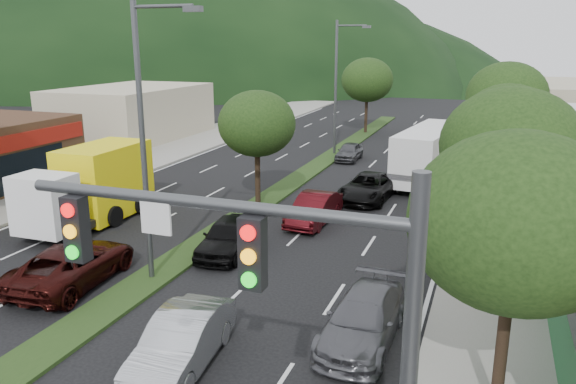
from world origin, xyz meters
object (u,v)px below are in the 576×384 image
at_px(tree_r_a, 516,222).
at_px(tree_r_e, 505,88).
at_px(tree_r_d, 507,96).
at_px(streetlight_mid, 338,82).
at_px(motorhome, 429,154).
at_px(sedan_silver, 182,342).
at_px(car_queue_a, 228,236).
at_px(car_queue_e, 349,152).
at_px(car_queue_d, 368,187).
at_px(box_truck, 94,188).
at_px(tree_r_b, 511,147).
at_px(streetlight_near, 147,130).
at_px(tree_med_far, 367,80).
at_px(tree_r_c, 508,124).
at_px(tree_med_near, 257,124).
at_px(car_queue_c, 314,209).
at_px(car_queue_b, 363,319).
at_px(suv_maroon, 73,264).
at_px(traffic_signal, 298,326).

xyz_separation_m(tree_r_a, tree_r_e, (0.00, 36.00, 0.07)).
relative_size(tree_r_d, streetlight_mid, 0.72).
height_order(tree_r_e, motorhome, tree_r_e).
bearing_deg(sedan_silver, car_queue_a, 101.24).
relative_size(car_queue_e, motorhome, 0.42).
bearing_deg(car_queue_d, box_truck, -139.69).
bearing_deg(tree_r_b, streetlight_near, -161.27).
bearing_deg(streetlight_mid, tree_med_far, 91.07).
distance_m(tree_r_c, streetlight_near, 16.85).
height_order(tree_med_near, streetlight_mid, streetlight_mid).
distance_m(tree_r_c, motorhome, 8.35).
xyz_separation_m(tree_r_b, tree_r_d, (0.00, 18.00, 0.14)).
height_order(streetlight_mid, car_queue_a, streetlight_mid).
bearing_deg(motorhome, car_queue_e, 149.63).
height_order(car_queue_d, car_queue_e, car_queue_d).
distance_m(tree_r_b, motorhome, 15.52).
height_order(tree_r_c, car_queue_d, tree_r_c).
height_order(streetlight_near, box_truck, streetlight_near).
bearing_deg(tree_r_e, car_queue_c, -109.49).
relative_size(car_queue_c, motorhome, 0.48).
bearing_deg(tree_r_c, tree_r_a, -90.00).
distance_m(tree_med_near, car_queue_a, 7.74).
relative_size(tree_r_c, car_queue_d, 1.26).
bearing_deg(tree_r_b, tree_med_far, 110.56).
xyz_separation_m(car_queue_b, box_truck, (-14.70, 6.56, 1.02)).
xyz_separation_m(tree_r_e, car_queue_c, (-8.36, -23.63, -4.17)).
relative_size(tree_r_b, tree_med_near, 1.15).
relative_size(tree_med_far, suv_maroon, 1.28).
bearing_deg(tree_r_a, car_queue_a, 144.95).
height_order(tree_med_near, box_truck, tree_med_near).
relative_size(tree_r_c, tree_med_far, 0.93).
bearing_deg(box_truck, tree_r_b, 176.08).
relative_size(tree_r_c, tree_med_near, 1.08).
bearing_deg(streetlight_near, suv_maroon, -153.88).
height_order(tree_r_d, car_queue_e, tree_r_d).
xyz_separation_m(tree_r_a, sedan_silver, (-7.96, -0.64, -4.08)).
bearing_deg(car_queue_d, car_queue_a, -106.06).
relative_size(streetlight_mid, car_queue_e, 2.66).
distance_m(tree_med_near, car_queue_d, 7.22).
xyz_separation_m(traffic_signal, streetlight_mid, (-8.82, 34.54, 0.94)).
relative_size(streetlight_near, car_queue_e, 2.66).
height_order(tree_med_near, car_queue_d, tree_med_near).
xyz_separation_m(tree_r_a, car_queue_c, (-8.36, 12.37, -4.10)).
relative_size(tree_r_c, car_queue_c, 1.48).
xyz_separation_m(tree_r_c, tree_med_near, (-12.00, -2.00, -0.32)).
bearing_deg(car_queue_c, tree_med_far, 100.47).
distance_m(streetlight_mid, car_queue_d, 13.56).
height_order(car_queue_a, car_queue_e, car_queue_a).
height_order(streetlight_mid, sedan_silver, streetlight_mid).
height_order(tree_med_near, car_queue_b, tree_med_near).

